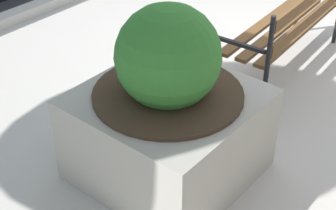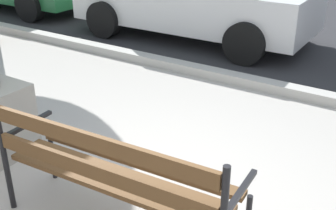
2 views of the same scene
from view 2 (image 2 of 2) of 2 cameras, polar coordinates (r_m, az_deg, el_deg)
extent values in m
cube|color=#B2AFA8|center=(5.68, 13.62, 2.40)|extent=(60.00, 0.20, 0.12)
cube|color=brown|center=(2.99, -8.10, -10.63)|extent=(1.70, 0.21, 0.04)
cube|color=brown|center=(3.11, -6.09, -8.98)|extent=(1.70, 0.21, 0.04)
cube|color=brown|center=(3.23, -4.25, -7.45)|extent=(1.70, 0.21, 0.04)
cube|color=brown|center=(2.84, -9.41, -8.74)|extent=(1.70, 0.14, 0.11)
cube|color=brown|center=(2.73, -9.73, -4.89)|extent=(1.70, 0.14, 0.11)
cylinder|color=black|center=(3.86, -15.02, -6.42)|extent=(0.04, 0.04, 0.45)
cylinder|color=black|center=(3.47, -20.80, -6.26)|extent=(0.04, 0.04, 0.95)
cube|color=black|center=(3.55, -17.92, -2.38)|extent=(0.06, 0.48, 0.03)
cube|color=black|center=(2.68, 9.63, -11.11)|extent=(0.06, 0.48, 0.03)
cylinder|color=black|center=(9.24, -17.80, 12.33)|extent=(0.64, 0.23, 0.64)
cube|color=silver|center=(7.71, 3.45, 13.30)|extent=(4.12, 1.76, 0.70)
cylinder|color=black|center=(8.03, 14.92, 10.88)|extent=(0.64, 0.23, 0.64)
cylinder|color=black|center=(6.48, 10.12, 8.02)|extent=(0.64, 0.23, 0.64)
cylinder|color=black|center=(9.16, -1.45, 13.38)|extent=(0.64, 0.23, 0.64)
cylinder|color=black|center=(7.83, -8.45, 11.09)|extent=(0.64, 0.23, 0.64)
camera|label=1|loc=(5.85, -60.97, 16.62)|focal=53.20mm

